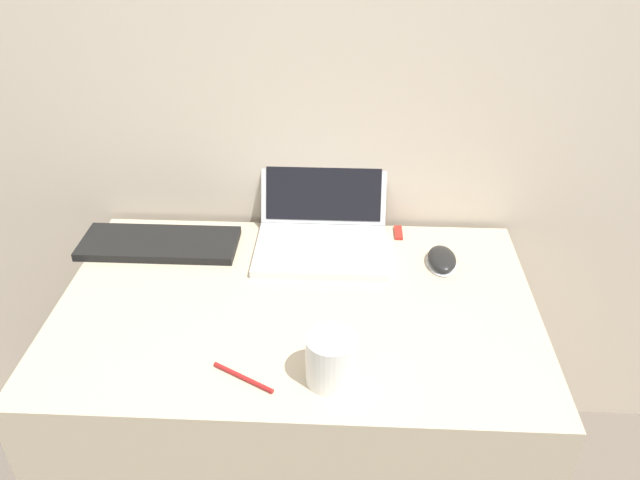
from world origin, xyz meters
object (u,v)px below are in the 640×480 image
at_px(laptop, 322,227).
at_px(external_keyboard, 159,243).
at_px(drink_cup, 331,358).
at_px(usb_stick, 398,233).
at_px(pen, 243,377).
at_px(computer_mouse, 442,259).

distance_m(laptop, external_keyboard, 0.41).
xyz_separation_m(laptop, external_keyboard, (-0.41, -0.04, -0.04)).
height_order(drink_cup, usb_stick, drink_cup).
relative_size(usb_stick, pen, 0.48).
bearing_deg(pen, laptop, 75.19).
bearing_deg(external_keyboard, pen, -57.90).
bearing_deg(pen, drink_cup, 2.74).
distance_m(laptop, usb_stick, 0.21).
height_order(drink_cup, pen, drink_cup).
relative_size(laptop, usb_stick, 5.37).
relative_size(computer_mouse, usb_stick, 1.89).
xyz_separation_m(drink_cup, computer_mouse, (0.25, 0.39, -0.04)).
distance_m(computer_mouse, external_keyboard, 0.70).
relative_size(laptop, external_keyboard, 0.83).
xyz_separation_m(external_keyboard, usb_stick, (0.60, 0.09, -0.01)).
bearing_deg(computer_mouse, external_keyboard, 176.55).
distance_m(drink_cup, usb_stick, 0.55).
xyz_separation_m(computer_mouse, pen, (-0.42, -0.40, -0.01)).
bearing_deg(usb_stick, pen, -121.30).
bearing_deg(usb_stick, laptop, -165.84).
xyz_separation_m(laptop, usb_stick, (0.20, 0.05, -0.04)).
relative_size(external_keyboard, pen, 3.12).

